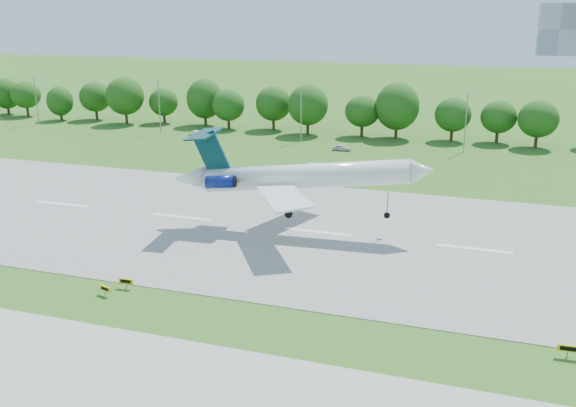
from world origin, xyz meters
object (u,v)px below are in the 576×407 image
object	(u,v)px
airliner	(292,176)
taxi_sign_left	(105,289)
service_vehicle_b	(342,148)
service_vehicle_a	(197,133)

from	to	relation	value
airliner	taxi_sign_left	distance (m)	28.87
service_vehicle_b	service_vehicle_a	bearing A→B (deg)	82.68
taxi_sign_left	service_vehicle_a	size ratio (longest dim) A/B	0.42
taxi_sign_left	service_vehicle_b	size ratio (longest dim) A/B	0.39
taxi_sign_left	service_vehicle_a	distance (m)	87.34
airliner	service_vehicle_b	xyz separation A→B (m)	(-5.70, 51.05, -6.87)
service_vehicle_a	airliner	bearing A→B (deg)	-152.09
taxi_sign_left	service_vehicle_b	xyz separation A→B (m)	(6.25, 76.45, -0.12)
airliner	service_vehicle_b	world-z (taller)	airliner
airliner	service_vehicle_b	distance (m)	51.83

